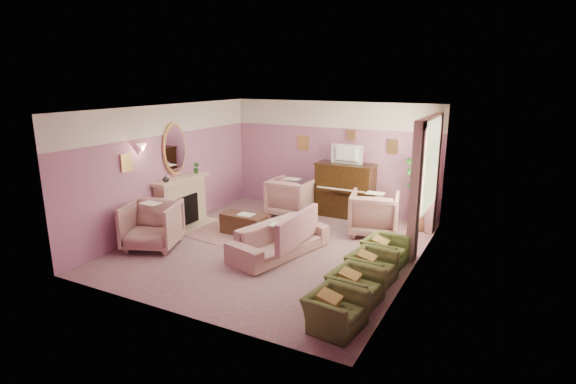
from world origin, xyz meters
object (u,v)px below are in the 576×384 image
at_px(sofa, 279,234).
at_px(olive_chair_b, 356,282).
at_px(olive_chair_c, 372,263).
at_px(side_table, 420,213).
at_px(floral_armchair_left, 292,195).
at_px(olive_chair_a, 336,305).
at_px(olive_chair_d, 385,247).
at_px(piano, 345,191).
at_px(television, 346,153).
at_px(floral_armchair_front, 152,223).
at_px(coffee_table, 244,224).
at_px(floral_armchair_right, 374,211).

xyz_separation_m(sofa, olive_chair_b, (1.96, -1.16, -0.08)).
distance_m(olive_chair_c, side_table, 3.25).
distance_m(sofa, floral_armchair_left, 2.61).
height_order(olive_chair_a, olive_chair_d, same).
bearing_deg(olive_chair_a, side_table, 88.59).
relative_size(olive_chair_a, olive_chair_c, 1.00).
bearing_deg(piano, floral_armchair_left, -154.64).
height_order(piano, side_table, piano).
bearing_deg(television, olive_chair_c, -62.04).
bearing_deg(television, floral_armchair_front, -125.18).
bearing_deg(sofa, coffee_table, 151.15).
distance_m(floral_armchair_front, olive_chair_c, 4.45).
xyz_separation_m(coffee_table, floral_armchair_right, (2.54, 1.30, 0.30)).
xyz_separation_m(sofa, olive_chair_d, (1.96, 0.48, -0.08)).
bearing_deg(side_table, olive_chair_b, -91.69).
height_order(sofa, floral_armchair_front, floral_armchair_front).
distance_m(floral_armchair_left, floral_armchair_front, 3.60).
height_order(floral_armchair_front, side_table, floral_armchair_front).
height_order(olive_chair_d, side_table, side_table).
bearing_deg(television, olive_chair_b, -67.00).
xyz_separation_m(olive_chair_a, side_table, (0.12, 4.88, 0.01)).
bearing_deg(piano, coffee_table, -122.99).
xyz_separation_m(piano, television, (0.00, -0.05, 0.95)).
xyz_separation_m(floral_armchair_left, side_table, (3.06, 0.49, -0.18)).
relative_size(piano, olive_chair_d, 1.76).
bearing_deg(floral_armchair_front, olive_chair_b, -3.79).
height_order(piano, floral_armchair_left, piano).
relative_size(television, floral_armchair_left, 0.76).
distance_m(piano, coffee_table, 2.77).
bearing_deg(olive_chair_b, olive_chair_d, 90.00).
bearing_deg(floral_armchair_right, coffee_table, -152.83).
relative_size(sofa, floral_armchair_left, 2.02).
distance_m(sofa, side_table, 3.58).
bearing_deg(olive_chair_a, floral_armchair_front, 165.86).
relative_size(olive_chair_b, side_table, 1.14).
relative_size(piano, coffee_table, 1.40).
distance_m(sofa, floral_armchair_right, 2.37).
bearing_deg(olive_chair_a, floral_armchair_right, 99.83).
bearing_deg(floral_armchair_right, floral_armchair_front, -142.49).
bearing_deg(piano, sofa, -94.33).
relative_size(floral_armchair_left, side_table, 1.50).
height_order(sofa, floral_armchair_right, floral_armchair_right).
xyz_separation_m(piano, floral_armchair_front, (-2.68, -3.85, -0.12)).
relative_size(coffee_table, side_table, 1.43).
height_order(olive_chair_c, olive_chair_d, same).
bearing_deg(sofa, piano, 85.67).
bearing_deg(olive_chair_a, olive_chair_d, 90.00).
xyz_separation_m(television, olive_chair_a, (1.74, -4.91, -1.26)).
relative_size(olive_chair_c, side_table, 1.14).
bearing_deg(floral_armchair_front, sofa, 19.42).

